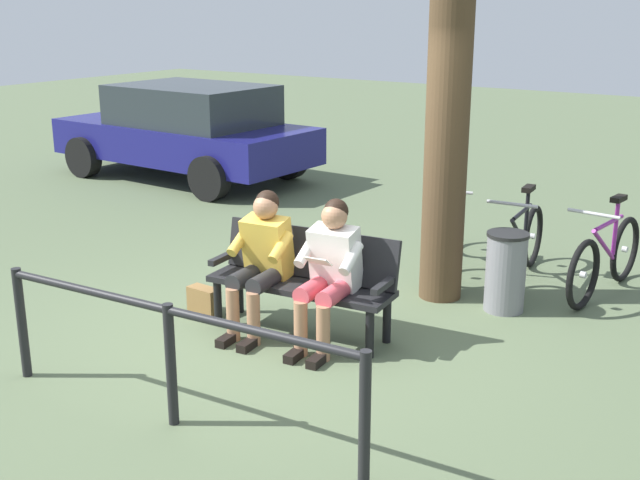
% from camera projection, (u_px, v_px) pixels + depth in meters
% --- Properties ---
extents(ground_plane, '(40.00, 40.00, 0.00)m').
position_uv_depth(ground_plane, '(277.00, 333.00, 6.85)').
color(ground_plane, '#566647').
extents(bench, '(1.64, 0.64, 0.87)m').
position_uv_depth(bench, '(305.00, 274.00, 6.78)').
color(bench, black).
rests_on(bench, ground).
extents(person_reading, '(0.52, 0.79, 1.20)m').
position_uv_depth(person_reading, '(329.00, 267.00, 6.45)').
color(person_reading, white).
rests_on(person_reading, ground).
extents(person_companion, '(0.52, 0.79, 1.20)m').
position_uv_depth(person_companion, '(261.00, 256.00, 6.74)').
color(person_companion, gold).
rests_on(person_companion, ground).
extents(handbag, '(0.31, 0.15, 0.24)m').
position_uv_depth(handbag, '(204.00, 300.00, 7.26)').
color(handbag, olive).
rests_on(handbag, ground).
extents(tree_trunk, '(0.40, 0.40, 4.18)m').
position_uv_depth(tree_trunk, '(450.00, 74.00, 7.11)').
color(tree_trunk, '#4C3823').
rests_on(tree_trunk, ground).
extents(litter_bin, '(0.38, 0.38, 0.73)m').
position_uv_depth(litter_bin, '(506.00, 272.00, 7.26)').
color(litter_bin, slate).
rests_on(litter_bin, ground).
extents(bicycle_purple, '(0.48, 1.68, 0.94)m').
position_uv_depth(bicycle_purple, '(605.00, 258.00, 7.66)').
color(bicycle_purple, black).
rests_on(bicycle_purple, ground).
extents(bicycle_blue, '(0.48, 1.68, 0.94)m').
position_uv_depth(bicycle_blue, '(520.00, 246.00, 8.05)').
color(bicycle_blue, black).
rests_on(bicycle_blue, ground).
extents(bicycle_silver, '(0.64, 1.62, 0.94)m').
position_uv_depth(bicycle_silver, '(452.00, 231.00, 8.57)').
color(bicycle_silver, black).
rests_on(bicycle_silver, ground).
extents(railing_fence, '(2.91, 0.25, 0.85)m').
position_uv_depth(railing_fence, '(170.00, 342.00, 5.22)').
color(railing_fence, black).
rests_on(railing_fence, ground).
extents(parked_car, '(4.26, 2.14, 1.47)m').
position_uv_depth(parked_car, '(187.00, 130.00, 12.61)').
color(parked_car, navy).
rests_on(parked_car, ground).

